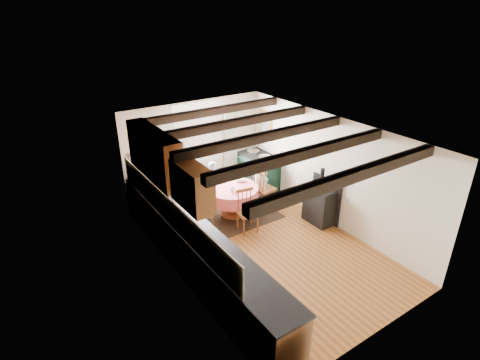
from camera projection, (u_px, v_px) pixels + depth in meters
floor at (262, 245)px, 7.76m from camera, size 3.60×5.50×0.00m
ceiling at (265, 132)px, 6.74m from camera, size 3.60×5.50×0.00m
wall_back at (195, 150)px, 9.32m from camera, size 3.60×0.00×2.40m
wall_front at (386, 269)px, 5.19m from camera, size 3.60×0.00×2.40m
wall_left at (177, 220)px, 6.35m from camera, size 0.00×5.50×2.40m
wall_right at (331, 171)px, 8.16m from camera, size 0.00×5.50×2.40m
beam_a at (353, 176)px, 5.28m from camera, size 3.60×0.16×0.16m
beam_b at (304, 154)px, 6.03m from camera, size 3.60×0.16×0.16m
beam_c at (265, 137)px, 6.78m from camera, size 3.60×0.16×0.16m
beam_d at (234, 123)px, 7.53m from camera, size 3.60×0.16×0.16m
beam_e at (209, 112)px, 8.29m from camera, size 3.60×0.16×0.16m
splash_left at (170, 212)px, 6.58m from camera, size 0.02×4.50×0.55m
splash_back at (157, 159)px, 8.80m from camera, size 1.40×0.02×0.55m
base_cabinet_left at (195, 252)px, 6.82m from camera, size 0.60×5.30×0.88m
base_cabinet_back at (163, 193)px, 8.89m from camera, size 1.30×0.60×0.88m
worktop_left at (195, 230)px, 6.64m from camera, size 0.64×5.30×0.04m
worktop_back at (161, 176)px, 8.68m from camera, size 1.30×0.64×0.04m
wall_cabinet_glass at (154, 154)px, 7.02m from camera, size 0.34×1.80×0.90m
wall_cabinet_solid at (192, 186)px, 5.91m from camera, size 0.34×0.90×0.70m
window_frame at (199, 134)px, 9.19m from camera, size 1.34×0.03×1.54m
window_pane at (198, 133)px, 9.19m from camera, size 1.20×0.01×1.40m
curtain_left at (169, 161)px, 8.91m from camera, size 0.35×0.10×2.10m
curtain_right at (231, 147)px, 9.77m from camera, size 0.35×0.10×2.10m
curtain_rod at (199, 110)px, 8.87m from camera, size 2.00×0.03×0.03m
wall_picture at (265, 123)px, 9.66m from camera, size 0.04×0.50×0.60m
wall_plate at (232, 123)px, 9.62m from camera, size 0.30×0.02×0.30m
rug at (232, 215)px, 8.86m from camera, size 1.93×1.50×0.01m
dining_table at (232, 201)px, 8.71m from camera, size 1.17×1.17×0.71m
chair_near at (248, 211)px, 8.07m from camera, size 0.46×0.48×0.94m
chair_left at (203, 203)px, 8.28m from camera, size 0.54×0.52×1.03m
chair_right at (264, 187)px, 8.98m from camera, size 0.52×0.50×1.05m
aga_range at (258, 172)px, 9.91m from camera, size 0.67×1.04×0.96m
cast_iron_stove at (320, 196)px, 8.31m from camera, size 0.39×0.65×1.30m
child_far at (212, 183)px, 9.17m from camera, size 0.40×0.26×1.09m
child_right at (260, 184)px, 9.06m from camera, size 0.50×0.63×1.13m
bowl_a at (239, 180)px, 8.83m from camera, size 0.29×0.29×0.05m
bowl_b at (241, 180)px, 8.84m from camera, size 0.27×0.27×0.07m
cup at (232, 190)px, 8.33m from camera, size 0.15×0.15×0.10m
canister_tall at (146, 174)px, 8.42m from camera, size 0.14×0.14×0.25m
canister_wide at (166, 169)px, 8.71m from camera, size 0.18×0.18×0.20m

